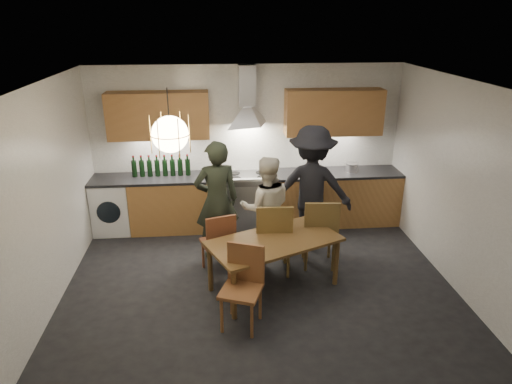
{
  "coord_description": "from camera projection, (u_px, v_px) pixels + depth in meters",
  "views": [
    {
      "loc": [
        -0.51,
        -4.98,
        3.31
      ],
      "look_at": [
        -0.02,
        0.4,
        1.2
      ],
      "focal_mm": 32.0,
      "sensor_mm": 36.0,
      "label": 1
    }
  ],
  "objects": [
    {
      "name": "pendant_lamp",
      "position": [
        170.0,
        134.0,
        4.93
      ],
      "size": [
        0.43,
        0.43,
        0.7
      ],
      "color": "black",
      "rests_on": "ground"
    },
    {
      "name": "mixing_bowl",
      "position": [
        317.0,
        171.0,
        7.39
      ],
      "size": [
        0.35,
        0.35,
        0.07
      ],
      "primitive_type": "imported",
      "rotation": [
        0.0,
        0.0,
        0.33
      ],
      "color": "#ADADB1",
      "rests_on": "counter_run"
    },
    {
      "name": "room_shell",
      "position": [
        261.0,
        164.0,
        5.25
      ],
      "size": [
        5.02,
        4.52,
        2.61
      ],
      "color": "white",
      "rests_on": "ground"
    },
    {
      "name": "ground",
      "position": [
        260.0,
        290.0,
        5.87
      ],
      "size": [
        5.0,
        5.0,
        0.0
      ],
      "primitive_type": "plane",
      "color": "black",
      "rests_on": "ground"
    },
    {
      "name": "person_right",
      "position": [
        311.0,
        188.0,
        6.72
      ],
      "size": [
        1.32,
        0.94,
        1.86
      ],
      "primitive_type": "imported",
      "rotation": [
        0.0,
        0.0,
        2.92
      ],
      "color": "black",
      "rests_on": "ground"
    },
    {
      "name": "dining_table",
      "position": [
        274.0,
        245.0,
        5.72
      ],
      "size": [
        1.81,
        1.41,
        0.69
      ],
      "rotation": [
        0.0,
        0.0,
        0.42
      ],
      "color": "brown",
      "rests_on": "ground"
    },
    {
      "name": "wine_bottles",
      "position": [
        161.0,
        166.0,
        7.24
      ],
      "size": [
        0.92,
        0.08,
        0.34
      ],
      "color": "black",
      "rests_on": "counter_run"
    },
    {
      "name": "chair_back_left",
      "position": [
        219.0,
        240.0,
        6.05
      ],
      "size": [
        0.51,
        0.51,
        0.9
      ],
      "rotation": [
        0.0,
        0.0,
        3.44
      ],
      "color": "brown",
      "rests_on": "ground"
    },
    {
      "name": "chair_back_mid",
      "position": [
        274.0,
        235.0,
        6.01
      ],
      "size": [
        0.5,
        0.5,
        1.04
      ],
      "rotation": [
        0.0,
        0.0,
        3.09
      ],
      "color": "brown",
      "rests_on": "ground"
    },
    {
      "name": "person_left",
      "position": [
        217.0,
        201.0,
        6.41
      ],
      "size": [
        0.7,
        0.53,
        1.73
      ],
      "primitive_type": "imported",
      "rotation": [
        0.0,
        0.0,
        3.33
      ],
      "color": "black",
      "rests_on": "ground"
    },
    {
      "name": "person_mid",
      "position": [
        266.0,
        208.0,
        6.43
      ],
      "size": [
        0.75,
        0.59,
        1.52
      ],
      "primitive_type": "imported",
      "rotation": [
        0.0,
        0.0,
        3.12
      ],
      "color": "beige",
      "rests_on": "ground"
    },
    {
      "name": "range_stove",
      "position": [
        249.0,
        201.0,
        7.51
      ],
      "size": [
        0.9,
        0.6,
        0.92
      ],
      "color": "silver",
      "rests_on": "ground"
    },
    {
      "name": "counter_run",
      "position": [
        250.0,
        200.0,
        7.52
      ],
      "size": [
        5.0,
        0.62,
        0.9
      ],
      "color": "#BE8649",
      "rests_on": "ground"
    },
    {
      "name": "wall_fixtures",
      "position": [
        248.0,
        113.0,
        7.11
      ],
      "size": [
        4.3,
        0.54,
        1.1
      ],
      "color": "#B88047",
      "rests_on": "ground"
    },
    {
      "name": "chair_back_right",
      "position": [
        320.0,
        230.0,
        6.19
      ],
      "size": [
        0.5,
        0.5,
        1.02
      ],
      "rotation": [
        0.0,
        0.0,
        3.04
      ],
      "color": "brown",
      "rests_on": "ground"
    },
    {
      "name": "stock_pot",
      "position": [
        352.0,
        168.0,
        7.47
      ],
      "size": [
        0.24,
        0.24,
        0.13
      ],
      "primitive_type": "cylinder",
      "rotation": [
        0.0,
        0.0,
        -0.36
      ],
      "color": "silver",
      "rests_on": "counter_run"
    },
    {
      "name": "chair_front",
      "position": [
        243.0,
        280.0,
        5.09
      ],
      "size": [
        0.55,
        0.55,
        0.95
      ],
      "rotation": [
        0.0,
        0.0,
        -0.36
      ],
      "color": "brown",
      "rests_on": "ground"
    }
  ]
}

